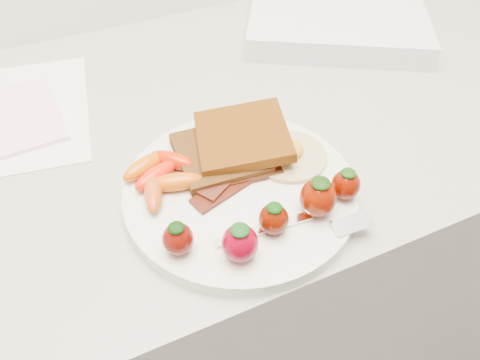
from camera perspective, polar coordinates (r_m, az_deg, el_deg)
name	(u,v)px	position (r m, az deg, el deg)	size (l,w,h in m)	color
counter	(205,288)	(1.01, -4.28, -13.03)	(2.00, 0.60, 0.90)	gray
plate	(240,191)	(0.55, 0.00, -1.39)	(0.27, 0.27, 0.02)	silver
toast_lower	(220,154)	(0.57, -2.43, 3.17)	(0.10, 0.10, 0.01)	black
toast_upper	(242,136)	(0.57, 0.29, 5.37)	(0.11, 0.11, 0.01)	#311A03
fried_egg	(289,154)	(0.57, 6.03, 3.16)	(0.12, 0.12, 0.02)	beige
bacon_strips	(233,177)	(0.54, -0.81, 0.32)	(0.12, 0.08, 0.01)	#330E02
baby_carrots	(161,175)	(0.54, -9.64, 0.59)	(0.09, 0.10, 0.02)	red
strawberries	(278,215)	(0.49, 4.63, -4.21)	(0.23, 0.07, 0.05)	#520803
fork	(304,226)	(0.50, 7.85, -5.62)	(0.17, 0.05, 0.00)	white
paper_sheet	(19,114)	(0.74, -25.36, 7.32)	(0.19, 0.25, 0.00)	white
notepad	(18,117)	(0.72, -25.42, 6.99)	(0.11, 0.16, 0.01)	#FFBDCD
appliance	(337,20)	(0.87, 11.71, 18.56)	(0.30, 0.24, 0.04)	silver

